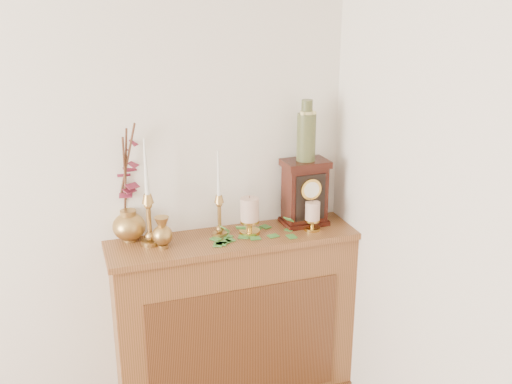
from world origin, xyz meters
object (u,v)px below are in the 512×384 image
object	(u,v)px
mantel_clock	(305,193)
bud_vase	(162,233)
candlestick_left	(148,211)
candlestick_center	(219,209)
ginger_jar	(128,186)
ceramic_vase	(306,134)

from	to	relation	value
mantel_clock	bud_vase	bearing A→B (deg)	-176.00
candlestick_left	candlestick_center	distance (m)	0.34
candlestick_center	ginger_jar	distance (m)	0.44
candlestick_center	ginger_jar	world-z (taller)	ginger_jar
ginger_jar	ceramic_vase	size ratio (longest dim) A/B	1.92
ginger_jar	mantel_clock	world-z (taller)	ginger_jar
mantel_clock	ceramic_vase	world-z (taller)	ceramic_vase
candlestick_center	mantel_clock	distance (m)	0.45
ceramic_vase	mantel_clock	bearing A→B (deg)	-88.62
ginger_jar	mantel_clock	size ratio (longest dim) A/B	1.72
bud_vase	candlestick_center	bearing A→B (deg)	10.59
candlestick_left	ginger_jar	world-z (taller)	ginger_jar
ginger_jar	candlestick_center	bearing A→B (deg)	-16.31
candlestick_left	ceramic_vase	bearing A→B (deg)	1.10
candlestick_center	bud_vase	size ratio (longest dim) A/B	2.79
candlestick_left	bud_vase	distance (m)	0.12
bud_vase	ceramic_vase	world-z (taller)	ceramic_vase
bud_vase	ginger_jar	size ratio (longest dim) A/B	0.26
candlestick_left	mantel_clock	distance (m)	0.79
ginger_jar	ceramic_vase	xyz separation A→B (m)	(0.86, -0.10, 0.21)
candlestick_left	mantel_clock	bearing A→B (deg)	0.88
ginger_jar	ceramic_vase	bearing A→B (deg)	-6.66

